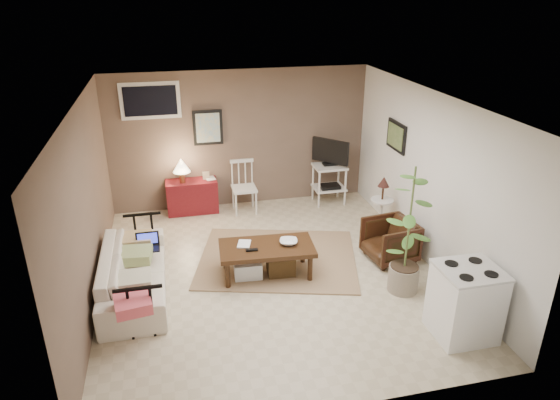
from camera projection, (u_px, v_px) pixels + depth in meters
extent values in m
plane|color=#C1B293|center=(271.00, 273.00, 6.91)|extent=(5.00, 5.00, 0.00)
cube|color=black|center=(208.00, 128.00, 8.44)|extent=(0.50, 0.03, 0.60)
cube|color=black|center=(396.00, 136.00, 7.71)|extent=(0.03, 0.60, 0.45)
cube|color=silver|center=(150.00, 101.00, 8.05)|extent=(0.96, 0.03, 0.60)
cube|color=#997559|center=(278.00, 258.00, 7.26)|extent=(2.63, 2.32, 0.02)
cube|color=#331D0D|center=(267.00, 248.00, 6.69)|extent=(1.31, 0.74, 0.06)
cylinder|color=#331D0D|center=(228.00, 275.00, 6.48)|extent=(0.07, 0.07, 0.40)
cylinder|color=#331D0D|center=(310.00, 268.00, 6.64)|extent=(0.07, 0.07, 0.40)
cylinder|color=#331D0D|center=(225.00, 257.00, 6.92)|extent=(0.07, 0.07, 0.40)
cylinder|color=#331D0D|center=(303.00, 251.00, 7.08)|extent=(0.07, 0.07, 0.40)
cube|color=black|center=(252.00, 250.00, 6.55)|extent=(0.16, 0.06, 0.02)
cube|color=#4A341A|center=(281.00, 265.00, 6.83)|extent=(0.39, 0.34, 0.27)
cube|color=silver|center=(248.00, 269.00, 6.77)|extent=(0.39, 0.34, 0.23)
imported|color=silver|center=(133.00, 265.00, 6.34)|extent=(0.58, 1.99, 0.78)
cube|color=black|center=(148.00, 249.00, 6.61)|extent=(0.31, 0.21, 0.02)
cube|color=black|center=(147.00, 238.00, 6.67)|extent=(0.31, 0.02, 0.19)
cube|color=#2E39D0|center=(147.00, 238.00, 6.66)|extent=(0.26, 0.00, 0.15)
cube|color=maroon|center=(192.00, 196.00, 8.67)|extent=(0.87, 0.39, 0.58)
cylinder|color=#946439|center=(182.00, 177.00, 8.45)|extent=(0.10, 0.10, 0.19)
cone|color=#F8E3B2|center=(181.00, 165.00, 8.36)|extent=(0.29, 0.29, 0.23)
cube|color=tan|center=(206.00, 176.00, 8.60)|extent=(0.12, 0.02, 0.14)
cube|color=silver|center=(244.00, 189.00, 8.63)|extent=(0.41, 0.41, 0.04)
cylinder|color=silver|center=(236.00, 205.00, 8.52)|extent=(0.03, 0.03, 0.41)
cylinder|color=silver|center=(256.00, 204.00, 8.60)|extent=(0.03, 0.03, 0.41)
cylinder|color=silver|center=(233.00, 198.00, 8.84)|extent=(0.03, 0.03, 0.41)
cylinder|color=silver|center=(253.00, 196.00, 8.91)|extent=(0.03, 0.03, 0.41)
cube|color=silver|center=(242.00, 161.00, 8.62)|extent=(0.41, 0.04, 0.06)
cube|color=silver|center=(330.00, 166.00, 8.90)|extent=(0.56, 0.46, 0.04)
cube|color=silver|center=(329.00, 188.00, 9.06)|extent=(0.56, 0.46, 0.03)
cylinder|color=silver|center=(319.00, 189.00, 8.81)|extent=(0.04, 0.04, 0.71)
cylinder|color=silver|center=(345.00, 187.00, 8.91)|extent=(0.04, 0.04, 0.71)
cylinder|color=silver|center=(313.00, 181.00, 9.15)|extent=(0.04, 0.04, 0.71)
cylinder|color=silver|center=(338.00, 179.00, 9.25)|extent=(0.04, 0.04, 0.71)
cube|color=black|center=(330.00, 164.00, 8.88)|extent=(0.25, 0.14, 0.03)
cube|color=black|center=(330.00, 151.00, 8.78)|extent=(0.52, 0.56, 0.43)
cube|color=#E2A258|center=(330.00, 151.00, 8.78)|extent=(0.42, 0.46, 0.35)
cube|color=black|center=(330.00, 188.00, 9.00)|extent=(0.36, 0.25, 0.10)
cylinder|color=silver|center=(379.00, 231.00, 8.05)|extent=(0.25, 0.25, 0.03)
cylinder|color=silver|center=(381.00, 216.00, 7.94)|extent=(0.05, 0.05, 0.54)
cylinder|color=silver|center=(382.00, 200.00, 7.83)|extent=(0.36, 0.36, 0.03)
cylinder|color=black|center=(383.00, 192.00, 7.78)|extent=(0.03, 0.03, 0.23)
cone|color=#341815|center=(384.00, 182.00, 7.71)|extent=(0.18, 0.18, 0.16)
imported|color=black|center=(390.00, 239.00, 7.13)|extent=(0.68, 0.72, 0.66)
cylinder|color=gray|center=(403.00, 278.00, 6.46)|extent=(0.39, 0.39, 0.35)
cylinder|color=#4C602D|center=(410.00, 219.00, 6.12)|extent=(0.03, 0.03, 1.36)
cube|color=white|center=(465.00, 303.00, 5.55)|extent=(0.64, 0.60, 0.83)
cube|color=silver|center=(471.00, 270.00, 5.38)|extent=(0.66, 0.62, 0.03)
cylinder|color=black|center=(466.00, 278.00, 5.21)|extent=(0.15, 0.15, 0.01)
cylinder|color=black|center=(491.00, 274.00, 5.27)|extent=(0.15, 0.15, 0.01)
cylinder|color=black|center=(451.00, 263.00, 5.47)|extent=(0.15, 0.15, 0.01)
cylinder|color=black|center=(475.00, 260.00, 5.53)|extent=(0.15, 0.15, 0.01)
imported|color=#331D0D|center=(289.00, 236.00, 6.69)|extent=(0.25, 0.12, 0.24)
imported|color=#331D0D|center=(238.00, 237.00, 6.67)|extent=(0.17, 0.07, 0.23)
imported|color=#331D0D|center=(206.00, 174.00, 8.57)|extent=(0.16, 0.04, 0.21)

